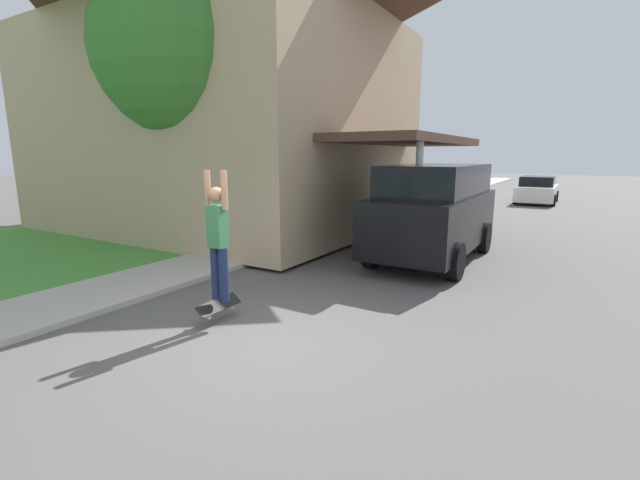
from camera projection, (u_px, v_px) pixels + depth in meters
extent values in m
plane|color=#54514F|center=(259.00, 338.00, 5.92)|extent=(120.00, 120.00, 0.00)
cube|color=#478E38|center=(190.00, 226.00, 15.01)|extent=(10.00, 80.00, 0.08)
cube|color=#ADA89E|center=(293.00, 238.00, 12.77)|extent=(1.80, 80.00, 0.10)
cube|color=tan|center=(225.00, 131.00, 14.80)|extent=(10.95, 8.60, 6.48)
cube|color=#4C3328|center=(406.00, 141.00, 11.55)|extent=(2.60, 6.02, 0.20)
cylinder|color=silver|center=(418.00, 204.00, 9.47)|extent=(0.16, 0.16, 2.70)
cylinder|color=brown|center=(190.00, 175.00, 11.22)|extent=(0.36, 0.36, 3.78)
sphere|color=#38752D|center=(182.00, 50.00, 10.62)|extent=(4.33, 4.33, 4.33)
cube|color=black|center=(434.00, 220.00, 10.20)|extent=(1.92, 4.78, 1.22)
cube|color=black|center=(437.00, 180.00, 10.12)|extent=(1.76, 3.72, 0.69)
cylinder|color=black|center=(416.00, 231.00, 12.02)|extent=(0.24, 0.78, 0.78)
cylinder|color=black|center=(484.00, 238.00, 11.09)|extent=(0.24, 0.78, 0.78)
cylinder|color=black|center=(372.00, 251.00, 9.54)|extent=(0.24, 0.78, 0.78)
cylinder|color=black|center=(456.00, 261.00, 8.61)|extent=(0.24, 0.78, 0.78)
cube|color=silver|center=(537.00, 193.00, 22.75)|extent=(1.80, 4.31, 0.74)
cube|color=black|center=(538.00, 181.00, 22.54)|extent=(1.58, 2.24, 0.50)
cylinder|color=black|center=(521.00, 195.00, 24.33)|extent=(0.20, 0.60, 0.60)
cylinder|color=black|center=(556.00, 196.00, 23.44)|extent=(0.20, 0.60, 0.60)
cylinder|color=black|center=(515.00, 198.00, 22.16)|extent=(0.20, 0.60, 0.60)
cylinder|color=black|center=(553.00, 200.00, 21.27)|extent=(0.20, 0.60, 0.60)
cylinder|color=#192347|center=(216.00, 273.00, 6.29)|extent=(0.13, 0.13, 0.79)
cylinder|color=#192347|center=(224.00, 274.00, 6.20)|extent=(0.13, 0.13, 0.79)
cube|color=#337042|center=(218.00, 226.00, 6.11)|extent=(0.25, 0.20, 0.61)
sphere|color=#9E7051|center=(216.00, 195.00, 6.02)|extent=(0.22, 0.22, 0.22)
cylinder|color=#9E7051|center=(208.00, 189.00, 6.09)|extent=(0.09, 0.09, 0.54)
cylinder|color=#9E7051|center=(224.00, 190.00, 5.93)|extent=(0.09, 0.09, 0.54)
cube|color=black|center=(219.00, 305.00, 6.47)|extent=(0.19, 0.79, 0.16)
cylinder|color=silver|center=(225.00, 298.00, 6.73)|extent=(0.03, 0.06, 0.06)
cylinder|color=silver|center=(233.00, 307.00, 6.67)|extent=(0.03, 0.06, 0.06)
cylinder|color=silver|center=(201.00, 308.00, 6.32)|extent=(0.03, 0.06, 0.06)
cylinder|color=silver|center=(209.00, 317.00, 6.27)|extent=(0.03, 0.06, 0.06)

